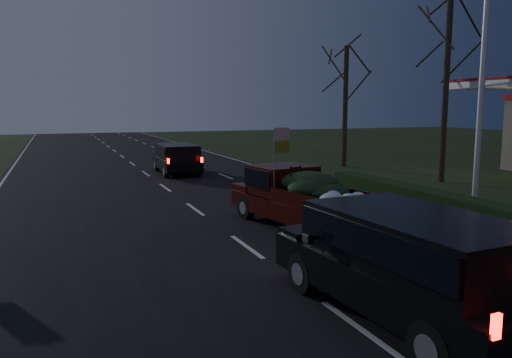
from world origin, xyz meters
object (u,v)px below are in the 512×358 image
object	(u,v)px
pickup_truck	(299,194)
lead_suv	(177,156)
light_pole	(484,49)
rear_suv	(411,255)

from	to	relation	value
pickup_truck	lead_suv	size ratio (longest dim) A/B	1.17
light_pole	pickup_truck	bearing A→B (deg)	-176.23
light_pole	lead_suv	distance (m)	15.43
lead_suv	rear_suv	size ratio (longest dim) A/B	0.86
pickup_truck	rear_suv	world-z (taller)	pickup_truck
pickup_truck	light_pole	bearing A→B (deg)	-5.11
light_pole	lead_suv	size ratio (longest dim) A/B	2.05
lead_suv	rear_suv	xyz separation A→B (m)	(-0.60, -19.46, 0.15)
light_pole	lead_suv	world-z (taller)	light_pole
light_pole	lead_suv	xyz separation A→B (m)	(-7.95, 12.42, -4.52)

